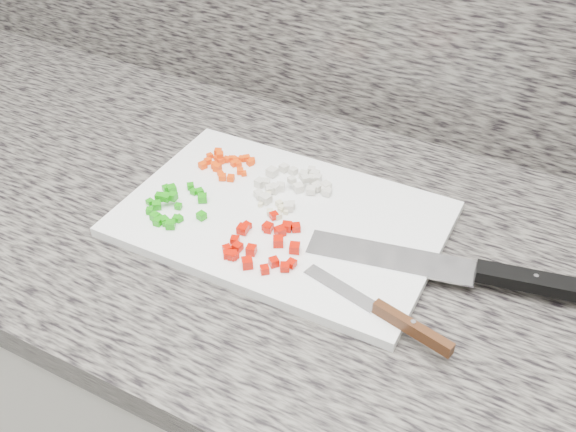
# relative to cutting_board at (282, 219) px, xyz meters

# --- Properties ---
(cabinet) EXTENTS (3.92, 0.62, 0.86)m
(cabinet) POSITION_rel_cutting_board_xyz_m (0.06, 0.00, -0.48)
(cabinet) COLOR white
(cabinet) RESTS_ON ground
(countertop) EXTENTS (3.96, 0.64, 0.04)m
(countertop) POSITION_rel_cutting_board_xyz_m (0.06, 0.00, -0.03)
(countertop) COLOR #646058
(countertop) RESTS_ON cabinet
(cutting_board) EXTENTS (0.43, 0.29, 0.01)m
(cutting_board) POSITION_rel_cutting_board_xyz_m (0.00, 0.00, 0.00)
(cutting_board) COLOR white
(cutting_board) RESTS_ON countertop
(carrot_pile) EXTENTS (0.08, 0.07, 0.02)m
(carrot_pile) POSITION_rel_cutting_board_xyz_m (-0.13, 0.06, 0.01)
(carrot_pile) COLOR #F53E05
(carrot_pile) RESTS_ON cutting_board
(onion_pile) EXTENTS (0.11, 0.11, 0.02)m
(onion_pile) POSITION_rel_cutting_board_xyz_m (-0.01, 0.06, 0.01)
(onion_pile) COLOR beige
(onion_pile) RESTS_ON cutting_board
(green_pepper_pile) EXTENTS (0.09, 0.10, 0.02)m
(green_pepper_pile) POSITION_rel_cutting_board_xyz_m (-0.14, -0.06, 0.01)
(green_pepper_pile) COLOR #18970D
(green_pepper_pile) RESTS_ON cutting_board
(red_pepper_pile) EXTENTS (0.10, 0.11, 0.01)m
(red_pepper_pile) POSITION_rel_cutting_board_xyz_m (0.01, -0.07, 0.01)
(red_pepper_pile) COLOR #C40F02
(red_pepper_pile) RESTS_ON cutting_board
(garlic_pile) EXTENTS (0.05, 0.05, 0.01)m
(garlic_pile) POSITION_rel_cutting_board_xyz_m (-0.01, 0.01, 0.01)
(garlic_pile) COLOR beige
(garlic_pile) RESTS_ON cutting_board
(chef_knife) EXTENTS (0.34, 0.10, 0.02)m
(chef_knife) POSITION_rel_cutting_board_xyz_m (0.27, 0.01, 0.01)
(chef_knife) COLOR white
(chef_knife) RESTS_ON cutting_board
(paring_knife) EXTENTS (0.20, 0.06, 0.02)m
(paring_knife) POSITION_rel_cutting_board_xyz_m (0.20, -0.11, 0.01)
(paring_knife) COLOR white
(paring_knife) RESTS_ON cutting_board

